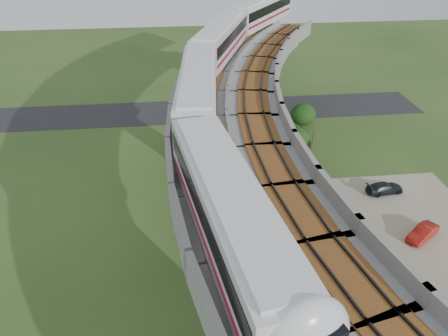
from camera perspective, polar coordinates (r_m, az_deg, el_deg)
The scene contains 15 objects.
ground at distance 35.86m, azimuth 0.93°, elevation -11.98°, with size 160.00×160.00×0.00m, color #334C1E.
dirt_lot at distance 38.41m, azimuth 22.99°, elevation -11.53°, with size 18.00×26.00×0.04m, color gray.
asphalt_road at distance 61.18m, azimuth -2.51°, elevation 7.49°, with size 60.00×8.00×0.03m, color #232326.
viaduct at distance 31.06m, azimuth 8.12°, elevation 0.96°, with size 19.58×73.98×11.40m.
metro_train at distance 40.14m, azimuth 1.22°, elevation 13.43°, with size 17.63×60.04×3.64m.
fence at distance 37.56m, azimuth 16.09°, elevation -9.60°, with size 3.87×38.73×1.50m.
tree_0 at distance 56.07m, azimuth 10.28°, elevation 6.88°, with size 3.20×3.20×3.31m.
tree_1 at distance 49.40m, azimuth 9.30°, elevation 3.84°, with size 2.99×2.99×3.47m.
tree_2 at distance 44.58m, azimuth 9.56°, elevation 0.90°, with size 2.90×2.90×3.62m.
tree_3 at distance 42.61m, azimuth 10.03°, elevation -0.99°, with size 2.35×2.35×3.19m.
tree_4 at distance 35.95m, azimuth 10.55°, elevation -8.68°, with size 2.01×2.01×2.66m.
tree_5 at distance 33.83m, azimuth 13.75°, elevation -10.79°, with size 2.99×2.99×3.66m.
tree_6 at distance 30.86m, azimuth 17.47°, elevation -18.39°, with size 1.85×1.85×2.52m.
car_red at distance 41.14m, azimuth 24.53°, elevation -7.70°, with size 1.22×3.49×1.15m, color #9E150E.
car_dark at distance 45.91m, azimuth 20.25°, elevation -2.45°, with size 1.51×3.72×1.08m, color black.
Camera 1 is at (-3.38, -25.97, 24.49)m, focal length 35.00 mm.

